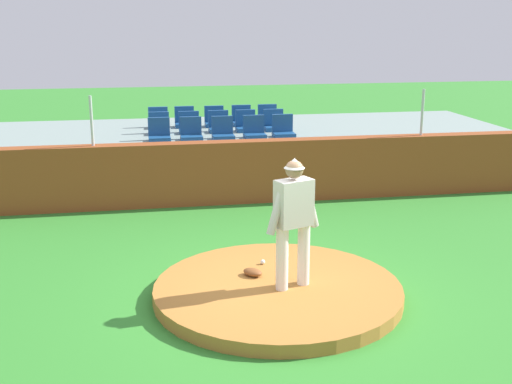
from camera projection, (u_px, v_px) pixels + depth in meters
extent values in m
plane|color=#32832B|center=(278.00, 297.00, 9.22)|extent=(60.00, 60.00, 0.00)
cylinder|color=#AA6E2F|center=(278.00, 291.00, 9.20)|extent=(3.52, 3.52, 0.19)
cylinder|color=white|center=(282.00, 259.00, 8.92)|extent=(0.17, 0.17, 0.90)
cylinder|color=white|center=(304.00, 254.00, 9.10)|extent=(0.17, 0.17, 0.90)
cube|color=#B7B2A8|center=(294.00, 203.00, 8.81)|extent=(0.57, 0.43, 0.65)
cylinder|color=#B7B2A8|center=(277.00, 208.00, 8.68)|extent=(0.35, 0.23, 0.73)
cylinder|color=#B7B2A8|center=(310.00, 203.00, 8.95)|extent=(0.33, 0.22, 0.73)
sphere|color=#8C6647|center=(294.00, 169.00, 8.69)|extent=(0.25, 0.25, 0.25)
cone|color=#B7B2A8|center=(294.00, 163.00, 8.67)|extent=(0.37, 0.37, 0.14)
sphere|color=white|center=(263.00, 262.00, 9.94)|extent=(0.07, 0.07, 0.07)
ellipsoid|color=brown|center=(253.00, 272.00, 9.48)|extent=(0.35, 0.35, 0.11)
cube|color=brown|center=(229.00, 172.00, 13.81)|extent=(16.35, 0.40, 1.33)
cylinder|color=silver|center=(92.00, 121.00, 13.03)|extent=(0.06, 0.06, 1.01)
cylinder|color=silver|center=(422.00, 112.00, 14.23)|extent=(0.06, 0.06, 1.01)
cube|color=gray|center=(216.00, 152.00, 16.17)|extent=(14.17, 3.92, 1.21)
cube|color=navy|center=(160.00, 139.00, 14.33)|extent=(0.48, 0.44, 0.10)
cube|color=navy|center=(159.00, 126.00, 14.44)|extent=(0.48, 0.08, 0.40)
cube|color=navy|center=(192.00, 138.00, 14.44)|extent=(0.48, 0.44, 0.10)
cube|color=navy|center=(191.00, 125.00, 14.55)|extent=(0.48, 0.08, 0.40)
cube|color=navy|center=(223.00, 137.00, 14.54)|extent=(0.48, 0.44, 0.10)
cube|color=navy|center=(222.00, 125.00, 14.65)|extent=(0.48, 0.08, 0.40)
cube|color=navy|center=(255.00, 136.00, 14.68)|extent=(0.48, 0.44, 0.10)
cube|color=navy|center=(253.00, 124.00, 14.79)|extent=(0.48, 0.08, 0.40)
cube|color=navy|center=(284.00, 135.00, 14.81)|extent=(0.48, 0.44, 0.10)
cube|color=navy|center=(282.00, 123.00, 14.92)|extent=(0.48, 0.08, 0.40)
cube|color=navy|center=(159.00, 132.00, 15.19)|extent=(0.48, 0.44, 0.10)
cube|color=navy|center=(159.00, 120.00, 15.30)|extent=(0.48, 0.08, 0.40)
cube|color=navy|center=(190.00, 131.00, 15.31)|extent=(0.48, 0.44, 0.10)
cube|color=navy|center=(189.00, 120.00, 15.41)|extent=(0.48, 0.08, 0.40)
cube|color=navy|center=(219.00, 130.00, 15.45)|extent=(0.48, 0.44, 0.10)
cube|color=navy|center=(218.00, 119.00, 15.56)|extent=(0.48, 0.08, 0.40)
cube|color=navy|center=(246.00, 129.00, 15.55)|extent=(0.48, 0.44, 0.10)
cube|color=navy|center=(245.00, 118.00, 15.66)|extent=(0.48, 0.08, 0.40)
cube|color=navy|center=(275.00, 129.00, 15.67)|extent=(0.48, 0.44, 0.10)
cube|color=navy|center=(273.00, 117.00, 15.78)|extent=(0.48, 0.08, 0.40)
cube|color=navy|center=(159.00, 126.00, 16.05)|extent=(0.48, 0.44, 0.10)
cube|color=navy|center=(158.00, 115.00, 16.16)|extent=(0.48, 0.08, 0.40)
cube|color=navy|center=(185.00, 125.00, 16.17)|extent=(0.48, 0.44, 0.10)
cube|color=navy|center=(184.00, 114.00, 16.28)|extent=(0.48, 0.08, 0.40)
cube|color=navy|center=(215.00, 125.00, 16.26)|extent=(0.48, 0.44, 0.10)
cube|color=navy|center=(214.00, 114.00, 16.36)|extent=(0.48, 0.08, 0.40)
cube|color=navy|center=(242.00, 124.00, 16.41)|extent=(0.48, 0.44, 0.10)
cube|color=navy|center=(241.00, 113.00, 16.52)|extent=(0.48, 0.08, 0.40)
cube|color=navy|center=(268.00, 123.00, 16.54)|extent=(0.48, 0.44, 0.10)
cube|color=navy|center=(267.00, 112.00, 16.65)|extent=(0.48, 0.08, 0.40)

